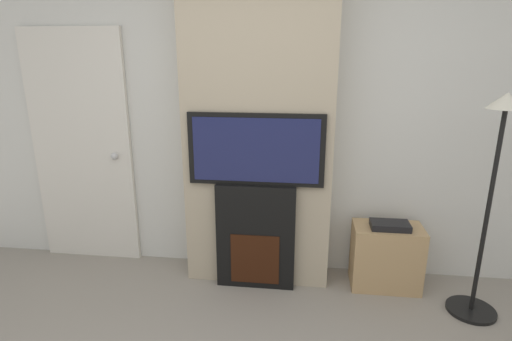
# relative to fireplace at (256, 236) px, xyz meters

# --- Properties ---
(wall_back) EXTENTS (6.00, 0.06, 2.70)m
(wall_back) POSITION_rel_fireplace_xyz_m (0.00, 0.35, 0.93)
(wall_back) COLOR silver
(wall_back) RESTS_ON ground_plane
(chimney_breast) EXTENTS (1.12, 0.32, 2.70)m
(chimney_breast) POSITION_rel_fireplace_xyz_m (0.00, 0.16, 0.93)
(chimney_breast) COLOR tan
(chimney_breast) RESTS_ON ground_plane
(fireplace) EXTENTS (0.61, 0.15, 0.84)m
(fireplace) POSITION_rel_fireplace_xyz_m (0.00, 0.00, 0.00)
(fireplace) COLOR black
(fireplace) RESTS_ON ground_plane
(television) EXTENTS (1.00, 0.07, 0.54)m
(television) POSITION_rel_fireplace_xyz_m (0.00, -0.00, 0.69)
(television) COLOR black
(television) RESTS_ON fireplace
(floor_lamp) EXTENTS (0.33, 0.33, 1.55)m
(floor_lamp) POSITION_rel_fireplace_xyz_m (1.58, -0.17, 0.54)
(floor_lamp) COLOR black
(floor_lamp) RESTS_ON ground_plane
(media_stand) EXTENTS (0.52, 0.30, 0.56)m
(media_stand) POSITION_rel_fireplace_xyz_m (1.02, 0.10, -0.16)
(media_stand) COLOR tan
(media_stand) RESTS_ON ground_plane
(entry_door) EXTENTS (0.87, 0.09, 1.99)m
(entry_door) POSITION_rel_fireplace_xyz_m (-1.54, 0.30, 0.58)
(entry_door) COLOR silver
(entry_door) RESTS_ON ground_plane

